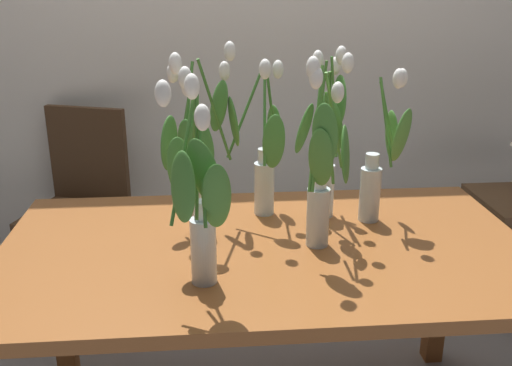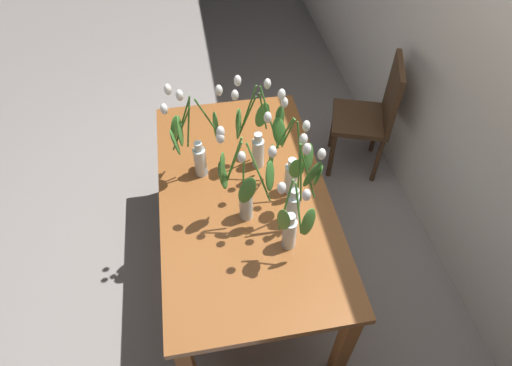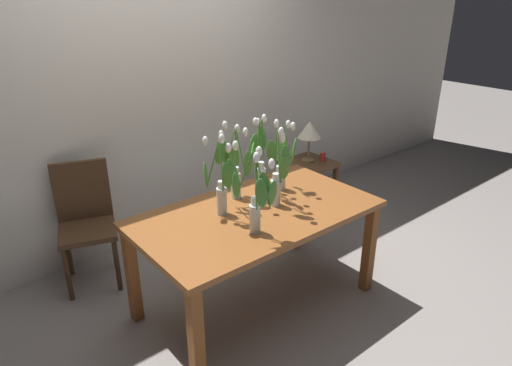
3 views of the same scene
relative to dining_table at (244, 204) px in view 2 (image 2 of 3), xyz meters
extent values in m
plane|color=gray|center=(0.00, 0.00, -0.65)|extent=(18.00, 18.00, 0.00)
cube|color=brown|center=(0.00, 0.00, 0.07)|extent=(1.60, 0.90, 0.04)
cube|color=brown|center=(-0.74, -0.39, -0.30)|extent=(0.07, 0.07, 0.70)
cube|color=brown|center=(-0.74, 0.39, -0.30)|extent=(0.07, 0.07, 0.70)
cube|color=brown|center=(0.74, 0.39, -0.30)|extent=(0.07, 0.07, 0.70)
cylinder|color=silver|center=(-0.20, 0.11, 0.18)|extent=(0.07, 0.07, 0.18)
cylinder|color=silver|center=(-0.20, 0.11, 0.30)|extent=(0.04, 0.04, 0.05)
cylinder|color=silver|center=(-0.20, 0.11, 0.15)|extent=(0.06, 0.06, 0.11)
cylinder|color=#3D752D|center=(-0.22, 0.06, 0.46)|extent=(0.05, 0.09, 0.33)
ellipsoid|color=white|center=(-0.25, 0.02, 0.64)|extent=(0.04, 0.04, 0.06)
ellipsoid|color=#427F33|center=(-0.22, 0.01, 0.40)|extent=(0.09, 0.05, 0.18)
cylinder|color=#3D752D|center=(-0.21, 0.05, 0.43)|extent=(0.02, 0.10, 0.27)
ellipsoid|color=white|center=(-0.22, 0.00, 0.58)|extent=(0.04, 0.04, 0.06)
ellipsoid|color=#427F33|center=(-0.19, 0.01, 0.41)|extent=(0.10, 0.05, 0.18)
cylinder|color=#3D752D|center=(-0.23, 0.14, 0.44)|extent=(0.07, 0.06, 0.29)
ellipsoid|color=white|center=(-0.26, 0.17, 0.59)|extent=(0.04, 0.04, 0.06)
ellipsoid|color=#427F33|center=(-0.28, 0.15, 0.38)|extent=(0.08, 0.11, 0.18)
cylinder|color=#3D752D|center=(-0.14, 0.16, 0.47)|extent=(0.10, 0.09, 0.34)
ellipsoid|color=white|center=(-0.09, 0.20, 0.64)|extent=(0.04, 0.04, 0.06)
ellipsoid|color=#427F33|center=(-0.13, 0.21, 0.48)|extent=(0.09, 0.09, 0.18)
cylinder|color=silver|center=(0.22, 0.21, 0.18)|extent=(0.07, 0.07, 0.18)
cylinder|color=silver|center=(0.22, 0.21, 0.30)|extent=(0.04, 0.04, 0.05)
cylinder|color=silver|center=(0.22, 0.21, 0.15)|extent=(0.06, 0.06, 0.11)
cylinder|color=#3D752D|center=(0.24, 0.26, 0.44)|extent=(0.04, 0.09, 0.28)
ellipsoid|color=white|center=(0.26, 0.30, 0.58)|extent=(0.04, 0.04, 0.06)
ellipsoid|color=#427F33|center=(0.23, 0.31, 0.42)|extent=(0.12, 0.06, 0.18)
cylinder|color=#3D752D|center=(0.20, 0.23, 0.45)|extent=(0.03, 0.03, 0.32)
ellipsoid|color=white|center=(0.19, 0.24, 0.61)|extent=(0.04, 0.04, 0.06)
ellipsoid|color=#427F33|center=(0.15, 0.23, 0.39)|extent=(0.10, 0.08, 0.18)
cylinder|color=#3D752D|center=(0.24, 0.23, 0.46)|extent=(0.04, 0.03, 0.33)
ellipsoid|color=white|center=(0.26, 0.23, 0.62)|extent=(0.04, 0.04, 0.06)
ellipsoid|color=#427F33|center=(0.27, 0.27, 0.47)|extent=(0.06, 0.12, 0.18)
cylinder|color=silver|center=(0.36, 0.16, 0.18)|extent=(0.07, 0.07, 0.18)
cylinder|color=silver|center=(0.36, 0.16, 0.30)|extent=(0.04, 0.04, 0.05)
cylinder|color=silver|center=(0.36, 0.16, 0.15)|extent=(0.06, 0.06, 0.11)
cylinder|color=#478433|center=(0.39, 0.13, 0.43)|extent=(0.05, 0.06, 0.28)
ellipsoid|color=white|center=(0.40, 0.10, 0.57)|extent=(0.04, 0.04, 0.06)
ellipsoid|color=#4C8E38|center=(0.43, 0.11, 0.40)|extent=(0.10, 0.06, 0.18)
cylinder|color=#478433|center=(0.41, 0.18, 0.42)|extent=(0.08, 0.03, 0.26)
ellipsoid|color=white|center=(0.45, 0.19, 0.56)|extent=(0.04, 0.04, 0.06)
ellipsoid|color=#4C8E38|center=(0.44, 0.22, 0.36)|extent=(0.05, 0.09, 0.18)
cylinder|color=silver|center=(-0.18, -0.21, 0.18)|extent=(0.07, 0.07, 0.18)
cylinder|color=silver|center=(-0.18, -0.21, 0.30)|extent=(0.04, 0.04, 0.05)
cylinder|color=silver|center=(-0.18, -0.21, 0.15)|extent=(0.06, 0.06, 0.11)
cylinder|color=#3D752D|center=(-0.18, -0.28, 0.43)|extent=(0.02, 0.12, 0.26)
ellipsoid|color=white|center=(-0.18, -0.34, 0.57)|extent=(0.04, 0.04, 0.06)
ellipsoid|color=#427F33|center=(-0.15, -0.32, 0.37)|extent=(0.07, 0.05, 0.17)
cylinder|color=#3D752D|center=(-0.22, -0.27, 0.45)|extent=(0.07, 0.10, 0.31)
ellipsoid|color=white|center=(-0.26, -0.32, 0.62)|extent=(0.04, 0.04, 0.06)
ellipsoid|color=#427F33|center=(-0.22, -0.32, 0.40)|extent=(0.07, 0.08, 0.18)
cylinder|color=#3D752D|center=(-0.19, -0.24, 0.46)|extent=(0.02, 0.05, 0.33)
ellipsoid|color=white|center=(-0.20, -0.26, 0.62)|extent=(0.04, 0.04, 0.06)
ellipsoid|color=#427F33|center=(-0.17, -0.29, 0.42)|extent=(0.12, 0.04, 0.18)
cylinder|color=#3D752D|center=(-0.20, -0.14, 0.45)|extent=(0.04, 0.12, 0.30)
ellipsoid|color=white|center=(-0.22, -0.08, 0.61)|extent=(0.04, 0.04, 0.06)
ellipsoid|color=#427F33|center=(-0.24, -0.11, 0.38)|extent=(0.09, 0.04, 0.18)
cylinder|color=silver|center=(0.02, 0.25, 0.18)|extent=(0.07, 0.07, 0.18)
cylinder|color=silver|center=(0.02, 0.25, 0.30)|extent=(0.04, 0.04, 0.05)
cylinder|color=silver|center=(0.02, 0.25, 0.15)|extent=(0.06, 0.06, 0.11)
cylinder|color=#3D752D|center=(-0.05, 0.23, 0.44)|extent=(0.12, 0.03, 0.27)
ellipsoid|color=white|center=(-0.11, 0.22, 0.58)|extent=(0.04, 0.04, 0.06)
ellipsoid|color=#427F33|center=(-0.08, 0.20, 0.43)|extent=(0.06, 0.10, 0.18)
cylinder|color=#3D752D|center=(0.05, 0.27, 0.43)|extent=(0.05, 0.04, 0.28)
ellipsoid|color=white|center=(0.07, 0.28, 0.58)|extent=(0.04, 0.04, 0.06)
ellipsoid|color=#427F33|center=(0.06, 0.32, 0.37)|extent=(0.07, 0.08, 0.17)
cylinder|color=#3D752D|center=(0.01, 0.18, 0.45)|extent=(0.02, 0.12, 0.29)
ellipsoid|color=white|center=(0.01, 0.12, 0.60)|extent=(0.04, 0.04, 0.06)
ellipsoid|color=#427F33|center=(0.04, 0.14, 0.38)|extent=(0.08, 0.03, 0.17)
cylinder|color=silver|center=(0.16, -0.01, 0.18)|extent=(0.07, 0.07, 0.18)
cylinder|color=silver|center=(0.16, -0.01, 0.30)|extent=(0.04, 0.04, 0.05)
cylinder|color=silver|center=(0.16, -0.01, 0.15)|extent=(0.06, 0.06, 0.11)
cylinder|color=#478433|center=(0.13, -0.06, 0.45)|extent=(0.04, 0.09, 0.31)
ellipsoid|color=white|center=(0.12, -0.11, 0.61)|extent=(0.04, 0.04, 0.06)
ellipsoid|color=#427F33|center=(0.15, -0.11, 0.46)|extent=(0.08, 0.05, 0.18)
cylinder|color=#478433|center=(0.20, 0.04, 0.46)|extent=(0.09, 0.10, 0.31)
ellipsoid|color=white|center=(0.25, 0.09, 0.62)|extent=(0.04, 0.04, 0.06)
ellipsoid|color=#427F33|center=(0.21, 0.09, 0.43)|extent=(0.09, 0.07, 0.18)
cylinder|color=#478433|center=(0.18, -0.02, 0.42)|extent=(0.04, 0.02, 0.27)
ellipsoid|color=white|center=(0.19, -0.03, 0.56)|extent=(0.04, 0.04, 0.06)
ellipsoid|color=#427F33|center=(0.23, -0.01, 0.38)|extent=(0.05, 0.12, 0.18)
cylinder|color=#478433|center=(0.13, -0.06, 0.46)|extent=(0.05, 0.09, 0.34)
ellipsoid|color=white|center=(0.11, -0.10, 0.64)|extent=(0.04, 0.04, 0.06)
ellipsoid|color=#427F33|center=(0.14, -0.11, 0.40)|extent=(0.08, 0.07, 0.17)
cube|color=#4C331E|center=(-0.80, 0.98, -0.20)|extent=(0.51, 0.51, 0.04)
cylinder|color=#4C331E|center=(-0.70, 0.77, -0.43)|extent=(0.04, 0.04, 0.43)
cylinder|color=#4C331E|center=(-1.02, 0.88, -0.43)|extent=(0.04, 0.04, 0.43)
cylinder|color=#4C331E|center=(-0.59, 1.09, -0.43)|extent=(0.04, 0.04, 0.43)
cylinder|color=#4C331E|center=(-0.91, 1.20, -0.43)|extent=(0.04, 0.04, 0.43)
cube|color=#4C331E|center=(-0.74, 1.15, 0.05)|extent=(0.39, 0.16, 0.46)
camera|label=1|loc=(-0.16, -1.57, 0.85)|focal=40.47mm
camera|label=2|loc=(1.48, -0.19, 1.84)|focal=30.06mm
camera|label=3|loc=(-1.70, -2.06, 1.44)|focal=31.83mm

